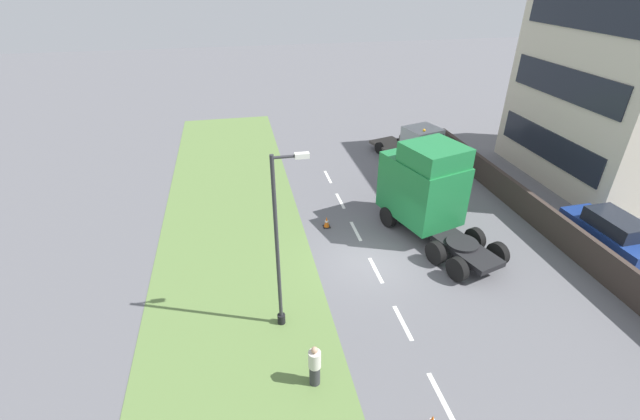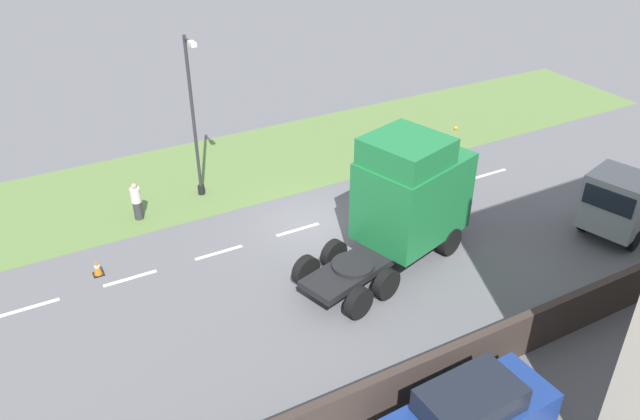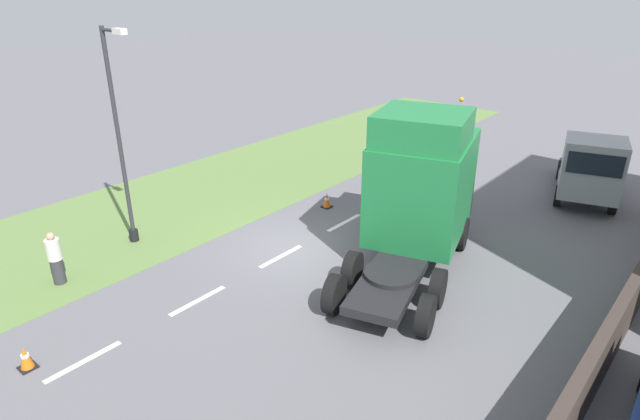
{
  "view_description": "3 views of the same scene",
  "coord_description": "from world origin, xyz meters",
  "px_view_note": "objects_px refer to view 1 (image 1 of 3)",
  "views": [
    {
      "loc": [
        -5.34,
        -14.68,
        11.5
      ],
      "look_at": [
        -2.1,
        1.12,
        2.23
      ],
      "focal_mm": 24.0,
      "sensor_mm": 36.0,
      "label": 1
    },
    {
      "loc": [
        17.99,
        -9.55,
        12.93
      ],
      "look_at": [
        0.99,
        -0.28,
        1.27
      ],
      "focal_mm": 35.0,
      "sensor_mm": 36.0,
      "label": 2
    },
    {
      "loc": [
        10.24,
        -11.07,
        7.94
      ],
      "look_at": [
        0.78,
        0.25,
        1.47
      ],
      "focal_mm": 30.0,
      "sensor_mm": 36.0,
      "label": 3
    }
  ],
  "objects_px": {
    "lorry_cab": "(426,189)",
    "pedestrian": "(315,366)",
    "lamp_post": "(280,253)",
    "traffic_cone_lead": "(327,222)",
    "parked_car": "(610,235)",
    "flatbed_truck": "(416,145)"
  },
  "relations": [
    {
      "from": "parked_car",
      "to": "traffic_cone_lead",
      "type": "relative_size",
      "value": 7.69
    },
    {
      "from": "parked_car",
      "to": "traffic_cone_lead",
      "type": "height_order",
      "value": "parked_car"
    },
    {
      "from": "lorry_cab",
      "to": "traffic_cone_lead",
      "type": "distance_m",
      "value": 5.09
    },
    {
      "from": "lorry_cab",
      "to": "traffic_cone_lead",
      "type": "bearing_deg",
      "value": 148.34
    },
    {
      "from": "lorry_cab",
      "to": "lamp_post",
      "type": "xyz_separation_m",
      "value": [
        -7.47,
        -4.96,
        0.85
      ]
    },
    {
      "from": "parked_car",
      "to": "pedestrian",
      "type": "distance_m",
      "value": 15.04
    },
    {
      "from": "traffic_cone_lead",
      "to": "flatbed_truck",
      "type": "bearing_deg",
      "value": 41.01
    },
    {
      "from": "parked_car",
      "to": "lamp_post",
      "type": "bearing_deg",
      "value": -176.47
    },
    {
      "from": "lorry_cab",
      "to": "lamp_post",
      "type": "height_order",
      "value": "lamp_post"
    },
    {
      "from": "lorry_cab",
      "to": "parked_car",
      "type": "bearing_deg",
      "value": -40.96
    },
    {
      "from": "flatbed_truck",
      "to": "pedestrian",
      "type": "bearing_deg",
      "value": 41.82
    },
    {
      "from": "flatbed_truck",
      "to": "lamp_post",
      "type": "height_order",
      "value": "lamp_post"
    },
    {
      "from": "lamp_post",
      "to": "traffic_cone_lead",
      "type": "height_order",
      "value": "lamp_post"
    },
    {
      "from": "flatbed_truck",
      "to": "traffic_cone_lead",
      "type": "height_order",
      "value": "flatbed_truck"
    },
    {
      "from": "lorry_cab",
      "to": "pedestrian",
      "type": "xyz_separation_m",
      "value": [
        -6.86,
        -7.77,
        -1.53
      ]
    },
    {
      "from": "flatbed_truck",
      "to": "traffic_cone_lead",
      "type": "distance_m",
      "value": 9.76
    },
    {
      "from": "lorry_cab",
      "to": "flatbed_truck",
      "type": "relative_size",
      "value": 1.23
    },
    {
      "from": "lamp_post",
      "to": "traffic_cone_lead",
      "type": "relative_size",
      "value": 11.52
    },
    {
      "from": "flatbed_truck",
      "to": "pedestrian",
      "type": "relative_size",
      "value": 3.6
    },
    {
      "from": "lorry_cab",
      "to": "parked_car",
      "type": "xyz_separation_m",
      "value": [
        7.54,
        -3.44,
        -1.36
      ]
    },
    {
      "from": "parked_car",
      "to": "traffic_cone_lead",
      "type": "bearing_deg",
      "value": 156.55
    },
    {
      "from": "lorry_cab",
      "to": "pedestrian",
      "type": "distance_m",
      "value": 10.48
    }
  ]
}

